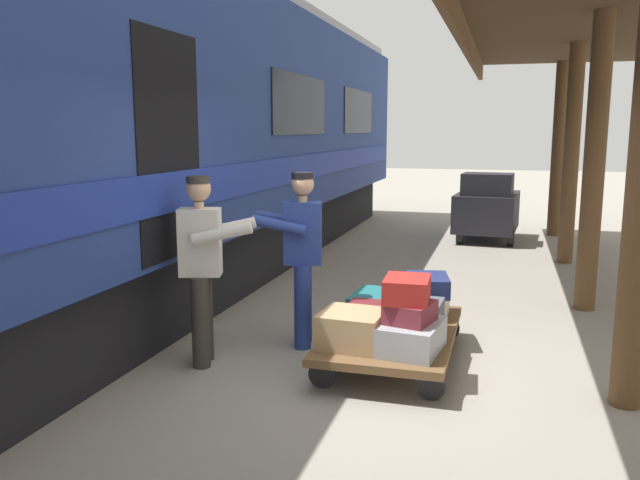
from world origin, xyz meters
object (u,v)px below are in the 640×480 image
(suitcase_slate_roller, at_px, (420,317))
(porter_by_door, at_px, (203,264))
(suitcase_tan_vintage, at_px, (352,329))
(suitcase_red_plastic, at_px, (407,289))
(suitcase_teal_softside, at_px, (376,303))
(suitcase_burgundy_valise, at_px, (410,312))
(suitcase_gray_aluminum, at_px, (412,337))
(suitcase_navy_fabric, at_px, (427,285))
(train_car, at_px, (27,134))
(luggage_cart, at_px, (392,334))
(suitcase_maroon_trunk, at_px, (365,317))
(baggage_tug, at_px, (487,208))
(suitcase_cream_canvas, at_px, (427,305))
(porter_in_overalls, at_px, (301,253))

(suitcase_slate_roller, bearing_deg, porter_by_door, 15.57)
(suitcase_tan_vintage, bearing_deg, suitcase_red_plastic, -174.50)
(suitcase_teal_softside, xyz_separation_m, suitcase_burgundy_valise, (-0.48, 1.05, 0.23))
(suitcase_gray_aluminum, bearing_deg, suitcase_navy_fabric, -89.86)
(suitcase_teal_softside, xyz_separation_m, suitcase_slate_roller, (-0.50, 0.53, 0.05))
(suitcase_burgundy_valise, distance_m, porter_by_door, 1.88)
(suitcase_red_plastic, bearing_deg, train_car, -0.54)
(luggage_cart, relative_size, suitcase_red_plastic, 4.33)
(suitcase_navy_fabric, bearing_deg, suitcase_tan_vintage, 65.32)
(suitcase_tan_vintage, bearing_deg, suitcase_maroon_trunk, -90.00)
(train_car, height_order, porter_by_door, train_car)
(train_car, height_order, luggage_cart, train_car)
(suitcase_tan_vintage, relative_size, suitcase_maroon_trunk, 0.85)
(porter_by_door, bearing_deg, suitcase_tan_vintage, 179.63)
(luggage_cart, distance_m, suitcase_red_plastic, 0.76)
(suitcase_teal_softside, relative_size, baggage_tug, 0.36)
(suitcase_tan_vintage, height_order, suitcase_navy_fabric, suitcase_navy_fabric)
(train_car, relative_size, porter_by_door, 12.73)
(suitcase_slate_roller, relative_size, suitcase_red_plastic, 1.06)
(suitcase_gray_aluminum, height_order, suitcase_burgundy_valise, suitcase_burgundy_valise)
(train_car, bearing_deg, suitcase_tan_vintage, 178.61)
(suitcase_cream_canvas, bearing_deg, suitcase_burgundy_valise, 88.98)
(train_car, relative_size, suitcase_tan_vintage, 41.72)
(suitcase_maroon_trunk, distance_m, suitcase_navy_fabric, 0.77)
(suitcase_maroon_trunk, bearing_deg, suitcase_cream_canvas, -133.38)
(suitcase_red_plastic, bearing_deg, baggage_tug, -93.26)
(suitcase_gray_aluminum, distance_m, suitcase_red_plastic, 0.39)
(suitcase_burgundy_valise, bearing_deg, baggage_tug, -92.97)
(suitcase_maroon_trunk, bearing_deg, porter_in_overalls, -16.16)
(baggage_tug, bearing_deg, train_car, 61.31)
(suitcase_tan_vintage, relative_size, porter_in_overalls, 0.31)
(porter_in_overalls, bearing_deg, porter_by_door, 46.50)
(train_car, height_order, baggage_tug, train_car)
(suitcase_maroon_trunk, height_order, porter_in_overalls, porter_in_overalls)
(train_car, bearing_deg, suitcase_slate_roller, -173.00)
(suitcase_slate_roller, height_order, porter_by_door, porter_by_door)
(suitcase_maroon_trunk, bearing_deg, suitcase_teal_softside, -90.00)
(suitcase_maroon_trunk, xyz_separation_m, suitcase_cream_canvas, (-0.50, -0.53, 0.01))
(suitcase_slate_roller, bearing_deg, train_car, 7.00)
(suitcase_slate_roller, height_order, suitcase_burgundy_valise, suitcase_burgundy_valise)
(luggage_cart, relative_size, suitcase_navy_fabric, 3.78)
(suitcase_maroon_trunk, bearing_deg, suitcase_navy_fabric, -131.94)
(suitcase_cream_canvas, bearing_deg, baggage_tug, -93.29)
(luggage_cart, bearing_deg, suitcase_red_plastic, 111.95)
(luggage_cart, bearing_deg, suitcase_slate_roller, 180.00)
(suitcase_slate_roller, distance_m, suitcase_gray_aluminum, 0.53)
(baggage_tug, bearing_deg, porter_by_door, 73.34)
(suitcase_slate_roller, distance_m, porter_by_door, 2.00)
(luggage_cart, bearing_deg, baggage_tug, -95.09)
(suitcase_navy_fabric, height_order, baggage_tug, baggage_tug)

